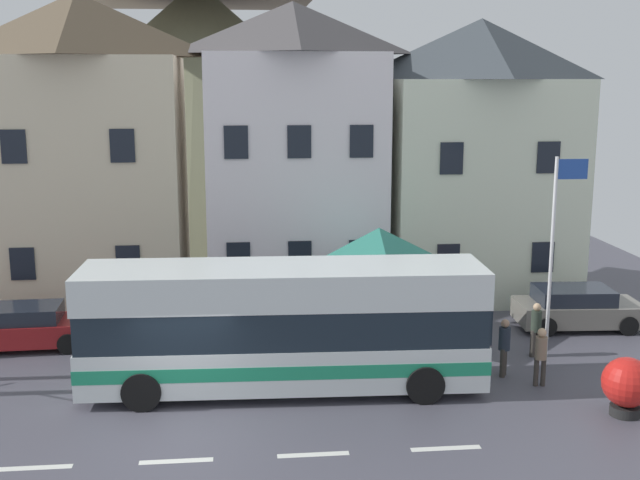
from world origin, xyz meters
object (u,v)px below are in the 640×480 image
Objects in this scene: hilltop_castle at (200,82)px; public_bench at (422,306)px; townhouse_02 at (294,154)px; pedestrian_02 at (536,328)px; transit_bus at (284,328)px; pedestrian_03 at (504,345)px; parked_car_01 at (27,327)px; townhouse_03 at (477,160)px; pedestrian_00 at (430,331)px; bus_shelter at (379,249)px; pedestrian_01 at (541,352)px; flagpole at (555,245)px; parked_car_02 at (577,308)px; townhouse_01 at (85,153)px; harbour_buoy at (627,384)px.

public_bench is (8.53, -25.05, -7.48)m from hilltop_castle.
townhouse_02 reaches higher than pedestrian_02.
transit_bus is 6.21m from pedestrian_03.
transit_bus is at bearing -131.05° from public_bench.
pedestrian_03 is (13.87, -3.87, 0.26)m from parked_car_01.
hilltop_castle reaches higher than parked_car_01.
townhouse_03 reaches higher than pedestrian_00.
bus_shelter is 5.84m from pedestrian_01.
bus_shelter is 2.25× the size of pedestrian_02.
pedestrian_01 is 1.14× the size of public_bench.
townhouse_03 is 7.70m from bus_shelter.
townhouse_02 reaches higher than pedestrian_00.
pedestrian_01 is at bearing -58.34° from townhouse_02.
hilltop_castle is 32.83m from pedestrian_03.
flagpole is at bearing -50.17° from townhouse_02.
parked_car_01 is 16.04m from flagpole.
parked_car_02 is at bearing -1.52° from parked_car_01.
pedestrian_03 is at bearing -17.71° from parked_car_01.
transit_bus is 6.55× the size of pedestrian_01.
townhouse_03 is 24.66m from hilltop_castle.
parked_car_01 reaches higher than public_bench.
pedestrian_00 reaches higher than parked_car_02.
pedestrian_03 is at bearing -101.01° from townhouse_03.
pedestrian_02 reaches higher than public_bench.
townhouse_02 is at bearing 27.85° from parked_car_01.
townhouse_02 is 6.69× the size of pedestrian_01.
pedestrian_00 is 1.02× the size of pedestrian_01.
parked_car_02 is at bearing 55.69° from flagpole.
transit_bus is 6.95m from pedestrian_01.
pedestrian_02 is (14.22, -7.35, -4.66)m from townhouse_01.
townhouse_03 reaches higher than harbour_buoy.
townhouse_02 reaches higher than transit_bus.
flagpole reaches higher than pedestrian_02.
bus_shelter is (3.14, 3.50, 1.32)m from transit_bus.
townhouse_03 is 10.58m from pedestrian_01.
parked_car_01 is at bearing 153.53° from transit_bus.
hilltop_castle reaches higher than parked_car_02.
pedestrian_03 reaches higher than harbour_buoy.
townhouse_03 reaches higher than bus_shelter.
townhouse_01 is 7.06m from parked_car_01.
townhouse_02 is at bearing 132.19° from pedestrian_02.
transit_bus is 6.48× the size of pedestrian_02.
transit_bus is 6.46× the size of pedestrian_03.
flagpole is 4.09× the size of harbour_buoy.
bus_shelter is 2.24× the size of pedestrian_03.
transit_bus is at bearing -95.78° from townhouse_02.
townhouse_01 reaches higher than parked_car_01.
townhouse_03 reaches higher than flagpole.
parked_car_02 is 2.56× the size of pedestrian_01.
flagpole reaches higher than pedestrian_03.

